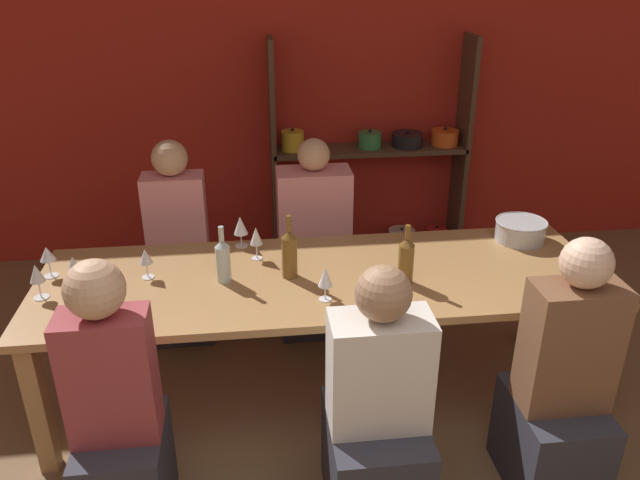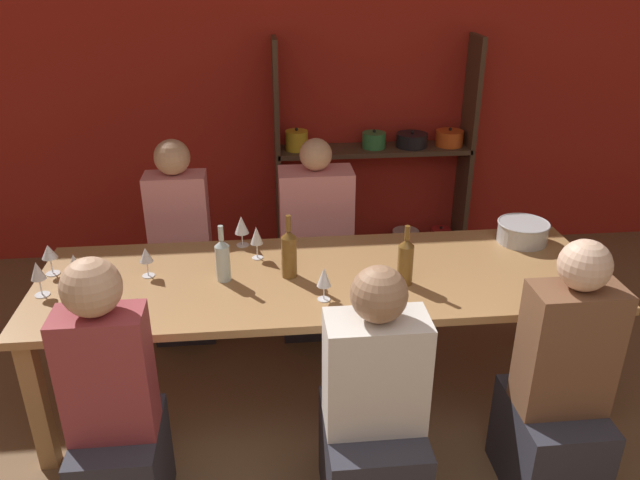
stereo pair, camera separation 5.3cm
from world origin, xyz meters
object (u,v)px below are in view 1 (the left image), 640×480
wine_glass_red_d (146,257)px  person_far_b (314,259)px  wine_glass_empty_a (74,266)px  person_near_a (558,402)px  mixing_bowl (521,230)px  person_near_b (377,430)px  wine_glass_red_a (256,237)px  wine_glass_red_c (47,255)px  shelf_unit (370,183)px  person_far_a (181,263)px  wine_bottle_dark (289,253)px  wine_glass_white_a (241,226)px  wine_bottle_green (406,260)px  wine_glass_white_b (325,278)px  wine_bottle_amber (223,260)px  cell_phone (127,310)px  person_near_c (119,431)px  wine_glass_red_b (37,275)px  dining_table (322,288)px

wine_glass_red_d → person_far_b: (0.92, 0.71, -0.42)m
wine_glass_empty_a → person_near_a: bearing=-19.2°
wine_glass_empty_a → wine_glass_red_d: wine_glass_empty_a is taller
mixing_bowl → person_near_b: 1.54m
wine_glass_red_a → wine_glass_red_c: bearing=-175.9°
shelf_unit → person_far_a: size_ratio=1.34×
wine_glass_empty_a → wine_glass_red_c: (-0.16, 0.15, -0.00)m
wine_bottle_dark → wine_glass_white_a: wine_bottle_dark is taller
wine_bottle_green → person_near_b: person_near_b is taller
wine_glass_empty_a → wine_glass_red_a: (0.88, 0.22, 0.00)m
shelf_unit → wine_glass_white_b: shelf_unit is taller
wine_glass_red_d → person_far_a: (0.08, 0.69, -0.39)m
shelf_unit → person_near_b: (-0.46, -2.54, -0.15)m
wine_bottle_amber → wine_glass_red_a: (0.17, 0.22, 0.01)m
person_near_a → wine_glass_red_a: bearing=142.6°
shelf_unit → wine_glass_red_d: bearing=-131.4°
wine_bottle_amber → person_near_a: bearing=-27.4°
person_near_b → cell_phone: bearing=151.9°
wine_glass_empty_a → person_near_b: bearing=-31.2°
shelf_unit → wine_bottle_green: bearing=-95.9°
wine_glass_red_a → person_near_a: (1.27, -0.97, -0.42)m
wine_glass_red_c → person_near_c: bearing=-63.1°
wine_glass_white_b → cell_phone: (-0.91, 0.01, -0.11)m
mixing_bowl → wine_glass_red_c: wine_glass_red_c is taller
wine_bottle_amber → wine_glass_empty_a: 0.71m
wine_bottle_amber → wine_glass_white_a: size_ratio=1.67×
wine_glass_red_b → cell_phone: wine_glass_red_b is taller
wine_bottle_amber → wine_glass_white_a: wine_bottle_amber is taller
wine_glass_white_a → wine_glass_white_b: wine_glass_white_a is taller
wine_bottle_green → wine_glass_red_b: wine_bottle_green is taller
wine_glass_white_a → person_far_a: bearing=136.0°
dining_table → wine_glass_red_a: wine_glass_red_a is taller
wine_bottle_dark → wine_bottle_amber: 0.33m
wine_glass_white_b → wine_glass_red_d: (-0.86, 0.32, -0.00)m
person_near_a → person_far_a: size_ratio=0.99×
wine_bottle_dark → person_near_c: person_near_c is taller
person_near_c → cell_phone: bearing=91.2°
wine_bottle_dark → person_near_c: 1.12m
mixing_bowl → person_near_c: person_near_c is taller
wine_glass_white_b → dining_table: bearing=86.2°
dining_table → wine_glass_red_b: size_ratio=16.22×
person_far_b → person_near_b: bearing=93.1°
wine_glass_white_a → dining_table: bearing=-44.1°
wine_glass_white_b → wine_glass_red_d: size_ratio=1.07×
wine_glass_empty_a → wine_glass_red_c: bearing=137.6°
mixing_bowl → wine_glass_empty_a: size_ratio=1.65×
wine_bottle_green → wine_glass_red_d: 1.29m
shelf_unit → wine_glass_red_a: bearing=-121.1°
wine_bottle_dark → wine_glass_empty_a: size_ratio=1.90×
wine_bottle_dark → wine_glass_white_a: 0.45m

